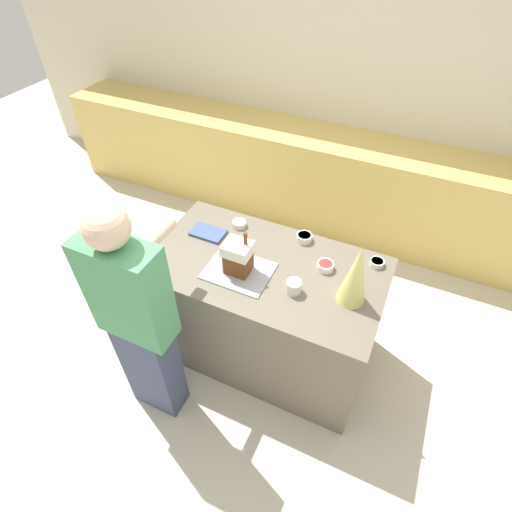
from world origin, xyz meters
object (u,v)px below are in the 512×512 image
(gingerbread_house, at_px, (238,257))
(candy_bowl_far_right, at_px, (239,224))
(candy_bowl_far_left, at_px, (377,262))
(mug, at_px, (294,287))
(decorative_tree, at_px, (356,274))
(candy_bowl_center_rear, at_px, (325,266))
(baking_tray, at_px, (239,271))
(cookbook, at_px, (208,233))
(candy_bowl_near_tray_left, at_px, (304,237))
(person, at_px, (139,322))

(gingerbread_house, height_order, candy_bowl_far_right, gingerbread_house)
(candy_bowl_far_left, distance_m, mug, 0.60)
(decorative_tree, relative_size, candy_bowl_center_rear, 3.87)
(baking_tray, distance_m, cookbook, 0.43)
(baking_tray, height_order, decorative_tree, decorative_tree)
(cookbook, xyz_separation_m, mug, (0.73, -0.25, 0.03))
(baking_tray, relative_size, gingerbread_house, 1.36)
(candy_bowl_far_right, height_order, candy_bowl_far_left, candy_bowl_far_right)
(candy_bowl_center_rear, distance_m, cookbook, 0.85)
(decorative_tree, relative_size, candy_bowl_near_tray_left, 3.83)
(gingerbread_house, xyz_separation_m, mug, (0.37, -0.01, -0.08))
(baking_tray, height_order, candy_bowl_far_left, candy_bowl_far_left)
(decorative_tree, xyz_separation_m, person, (-1.05, -0.66, -0.23))
(cookbook, bearing_deg, candy_bowl_far_left, 9.42)
(candy_bowl_far_left, distance_m, person, 1.51)
(candy_bowl_center_rear, relative_size, person, 0.06)
(candy_bowl_near_tray_left, xyz_separation_m, person, (-0.62, -1.03, -0.05))
(gingerbread_house, distance_m, mug, 0.38)
(candy_bowl_far_right, bearing_deg, candy_bowl_center_rear, -12.50)
(candy_bowl_near_tray_left, bearing_deg, candy_bowl_far_left, -3.27)
(candy_bowl_far_right, xyz_separation_m, cookbook, (-0.16, -0.17, -0.01))
(decorative_tree, height_order, candy_bowl_far_right, decorative_tree)
(candy_bowl_center_rear, height_order, candy_bowl_far_left, candy_bowl_center_rear)
(decorative_tree, bearing_deg, candy_bowl_near_tray_left, 138.46)
(candy_bowl_far_right, xyz_separation_m, candy_bowl_near_tray_left, (0.47, 0.05, 0.00))
(candy_bowl_far_left, xyz_separation_m, person, (-1.12, -1.01, -0.05))
(decorative_tree, xyz_separation_m, candy_bowl_far_right, (-0.90, 0.33, -0.18))
(candy_bowl_center_rear, bearing_deg, candy_bowl_far_right, 167.50)
(candy_bowl_near_tray_left, distance_m, person, 1.21)
(candy_bowl_near_tray_left, xyz_separation_m, cookbook, (-0.63, -0.22, -0.02))
(candy_bowl_far_right, height_order, mug, mug)
(baking_tray, height_order, candy_bowl_center_rear, candy_bowl_center_rear)
(gingerbread_house, bearing_deg, baking_tray, -151.08)
(candy_bowl_center_rear, distance_m, person, 1.18)
(candy_bowl_near_tray_left, bearing_deg, baking_tray, -121.13)
(cookbook, height_order, mug, mug)
(candy_bowl_far_left, xyz_separation_m, cookbook, (-1.14, -0.19, -0.01))
(cookbook, bearing_deg, candy_bowl_center_rear, 1.05)
(candy_bowl_far_left, height_order, cookbook, candy_bowl_far_left)
(gingerbread_house, xyz_separation_m, candy_bowl_near_tray_left, (0.27, 0.45, -0.10))
(candy_bowl_near_tray_left, bearing_deg, gingerbread_house, -121.11)
(candy_bowl_center_rear, bearing_deg, baking_tray, -152.76)
(mug, height_order, person, person)
(baking_tray, distance_m, candy_bowl_far_right, 0.45)
(cookbook, xyz_separation_m, person, (0.01, -0.82, -0.04))
(gingerbread_house, distance_m, candy_bowl_center_rear, 0.56)
(mug, bearing_deg, baking_tray, 177.90)
(gingerbread_house, bearing_deg, decorative_tree, 6.14)
(candy_bowl_center_rear, xyz_separation_m, cookbook, (-0.85, -0.02, -0.02))
(candy_bowl_far_right, relative_size, person, 0.06)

